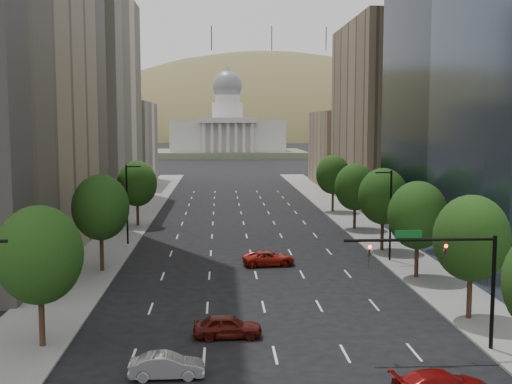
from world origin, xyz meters
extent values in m
cube|color=slate|center=(-15.50, 60.00, 0.07)|extent=(6.00, 200.00, 0.15)
cube|color=slate|center=(15.50, 60.00, 0.07)|extent=(6.00, 200.00, 0.15)
cube|color=beige|center=(-25.00, 103.00, 17.50)|extent=(14.00, 30.00, 35.00)
cube|color=beige|center=(-25.00, 136.00, 9.00)|extent=(14.00, 26.00, 18.00)
cube|color=#8C7759|center=(25.00, 100.00, 15.00)|extent=(14.00, 30.00, 30.00)
cube|color=#8C7759|center=(25.00, 133.00, 8.00)|extent=(14.00, 26.00, 16.00)
cylinder|color=#382316|center=(14.00, 36.00, 2.00)|extent=(0.36, 0.36, 4.00)
ellipsoid|color=black|center=(14.00, 36.00, 5.76)|extent=(5.20, 5.20, 5.98)
cylinder|color=#382316|center=(14.00, 48.00, 1.95)|extent=(0.36, 0.36, 3.90)
ellipsoid|color=black|center=(14.00, 48.00, 5.62)|extent=(5.20, 5.20, 5.98)
cylinder|color=#382316|center=(14.00, 60.00, 2.05)|extent=(0.36, 0.36, 4.10)
ellipsoid|color=black|center=(14.00, 60.00, 5.90)|extent=(5.20, 5.20, 5.98)
cylinder|color=#382316|center=(14.00, 74.00, 1.90)|extent=(0.36, 0.36, 3.80)
ellipsoid|color=black|center=(14.00, 74.00, 5.47)|extent=(5.20, 5.20, 5.98)
cylinder|color=#382316|center=(14.00, 90.00, 2.00)|extent=(0.36, 0.36, 4.00)
ellipsoid|color=black|center=(14.00, 90.00, 5.76)|extent=(5.20, 5.20, 5.98)
cylinder|color=#382316|center=(-14.00, 32.00, 2.00)|extent=(0.36, 0.36, 4.00)
ellipsoid|color=black|center=(-14.00, 32.00, 5.76)|extent=(5.20, 5.20, 5.98)
cylinder|color=#382316|center=(-14.00, 52.00, 2.08)|extent=(0.36, 0.36, 4.15)
ellipsoid|color=black|center=(-14.00, 52.00, 5.98)|extent=(5.20, 5.20, 5.98)
cylinder|color=#382316|center=(-14.00, 78.00, 1.98)|extent=(0.36, 0.36, 3.95)
ellipsoid|color=black|center=(-14.00, 78.00, 5.69)|extent=(5.20, 5.20, 5.98)
cylinder|color=black|center=(13.50, 55.00, 4.50)|extent=(0.20, 0.20, 9.00)
cylinder|color=black|center=(12.70, 55.00, 8.80)|extent=(1.60, 0.14, 0.14)
cylinder|color=black|center=(-13.50, 65.00, 4.50)|extent=(0.20, 0.20, 9.00)
cylinder|color=black|center=(-12.70, 65.00, 8.80)|extent=(1.60, 0.14, 0.14)
cylinder|color=black|center=(13.00, 30.00, 3.50)|extent=(0.24, 0.24, 7.00)
cylinder|color=black|center=(8.50, 30.00, 6.80)|extent=(9.00, 0.18, 0.18)
imported|color=black|center=(10.00, 30.00, 6.25)|extent=(0.18, 0.22, 1.10)
imported|color=black|center=(5.50, 30.00, 6.25)|extent=(0.18, 0.22, 1.10)
sphere|color=#FF0C07|center=(10.00, 29.82, 6.45)|extent=(0.20, 0.20, 0.20)
sphere|color=#FF0C07|center=(5.50, 29.82, 6.45)|extent=(0.20, 0.20, 0.20)
cube|color=#0C591E|center=(7.80, 30.00, 7.15)|extent=(1.60, 0.06, 0.45)
cube|color=#596647|center=(0.00, 250.00, 1.25)|extent=(60.00, 40.00, 2.50)
cube|color=silver|center=(0.00, 250.00, 8.50)|extent=(44.00, 26.00, 12.00)
cube|color=silver|center=(0.00, 236.00, 14.50)|extent=(22.00, 4.00, 2.00)
cylinder|color=silver|center=(0.00, 250.00, 18.00)|extent=(12.00, 12.00, 7.00)
cylinder|color=silver|center=(0.00, 250.00, 23.00)|extent=(9.60, 9.60, 3.00)
sphere|color=slate|center=(0.00, 250.00, 28.10)|extent=(11.60, 11.60, 11.60)
cylinder|color=silver|center=(0.00, 250.00, 33.95)|extent=(1.80, 1.80, 2.50)
ellipsoid|color=brown|center=(-140.00, 560.00, -33.25)|extent=(380.00, 342.00, 190.00)
ellipsoid|color=brown|center=(40.00, 600.00, -42.00)|extent=(440.00, 396.00, 240.00)
ellipsoid|color=brown|center=(210.00, 640.00, -35.00)|extent=(360.00, 324.00, 200.00)
cylinder|color=black|center=(-10.00, 590.00, 90.00)|extent=(0.80, 0.80, 22.00)
cylinder|color=black|center=(45.00, 590.00, 90.00)|extent=(0.80, 0.80, 22.00)
cylinder|color=black|center=(95.00, 590.00, 90.00)|extent=(0.80, 0.80, 22.00)
imported|color=#4B110C|center=(-2.75, 33.25, 0.75)|extent=(4.42, 1.88, 1.49)
imported|color=#A09FA4|center=(-6.09, 26.96, 0.67)|extent=(4.08, 1.54, 1.33)
imported|color=#97160A|center=(1.44, 53.85, 0.69)|extent=(5.21, 2.87, 1.38)
camera|label=1|loc=(-3.19, -6.50, 13.64)|focal=45.16mm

